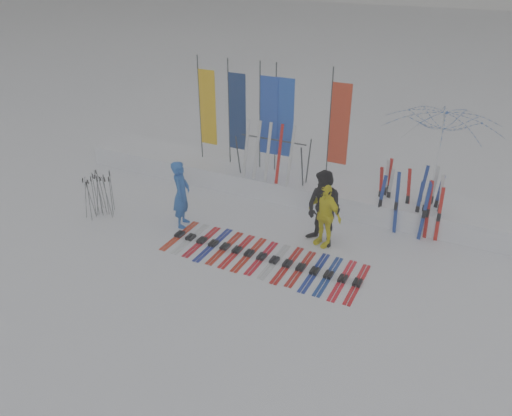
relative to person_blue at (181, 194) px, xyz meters
The scene contains 11 objects.
ground 2.68m from the person_blue, 38.97° to the right, with size 120.00×120.00×0.00m, color white.
snow_bank 3.65m from the person_blue, 56.98° to the left, with size 14.00×1.60×0.60m, color white.
person_blue is the anchor object (origin of this frame).
person_black 3.71m from the person_blue, 11.45° to the left, with size 0.95×0.74×1.95m, color black.
person_yellow 3.74m from the person_blue, 11.34° to the left, with size 0.98×0.41×1.67m, color #FFF510.
tent_canopy 7.04m from the person_blue, 36.33° to the left, with size 3.16×3.22×2.90m, color white.
ski_row 2.80m from the person_blue, 11.66° to the right, with size 4.86×1.70×0.07m.
pole_cluster 2.43m from the person_blue, 167.29° to the right, with size 0.66×0.86×1.25m.
feather_flags 3.57m from the person_blue, 74.59° to the left, with size 4.68×0.28×3.20m.
ski_rack 3.01m from the person_blue, 61.65° to the left, with size 2.04×0.80×1.23m.
upright_skis 5.96m from the person_blue, 25.90° to the left, with size 1.70×1.06×1.68m.
Camera 1 is at (4.95, -7.97, 6.62)m, focal length 35.00 mm.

